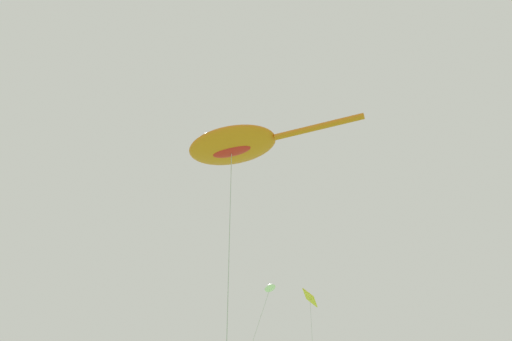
# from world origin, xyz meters

# --- Properties ---
(big_show_kite) EXTENTS (3.11, 6.97, 14.82)m
(big_show_kite) POSITION_xyz_m (2.98, 10.92, 14.46)
(big_show_kite) COLOR orange
(big_show_kite) RESTS_ON ground
(small_kite_stunt_black) EXTENTS (1.09, 5.49, 13.03)m
(small_kite_stunt_black) POSITION_xyz_m (12.20, 14.15, 12.68)
(small_kite_stunt_black) COLOR white
(small_kite_stunt_black) RESTS_ON ground
(small_kite_bird_shape) EXTENTS (3.44, 1.51, 14.28)m
(small_kite_bird_shape) POSITION_xyz_m (16.22, 13.53, 13.18)
(small_kite_bird_shape) COLOR yellow
(small_kite_bird_shape) RESTS_ON ground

